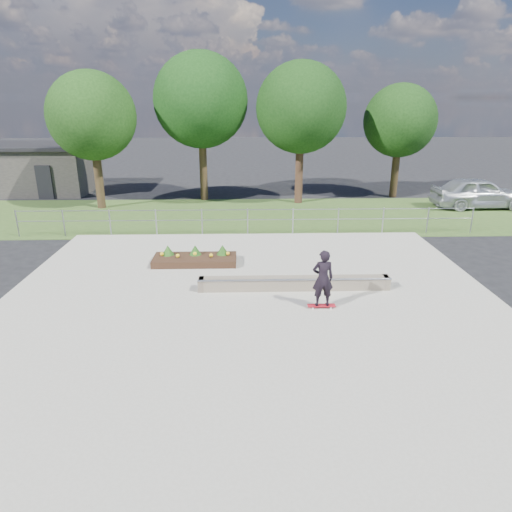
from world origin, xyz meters
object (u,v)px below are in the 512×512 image
Objects in this scene: skateboarder at (323,279)px; grind_ledge at (294,283)px; parked_car at (479,193)px; planter_bed at (195,258)px.

grind_ledge is at bearing 115.45° from skateboarder.
grind_ledge is 1.20× the size of parked_car.
skateboarder is 0.35× the size of parked_car.
parked_car is at bearing 49.52° from skateboarder.
grind_ledge is 3.45× the size of skateboarder.
parked_car is (14.67, 8.62, 0.61)m from planter_bed.
skateboarder is (0.64, -1.35, 0.70)m from grind_ledge.
parked_car reaches higher than grind_ledge.
planter_bed is at bearing 119.83° from parked_car.
planter_bed is 0.60× the size of parked_car.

